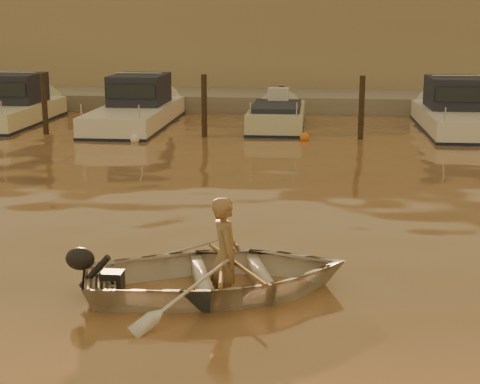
# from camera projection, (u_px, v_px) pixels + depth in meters

# --- Properties ---
(ground_plane) EXTENTS (160.00, 160.00, 0.00)m
(ground_plane) POSITION_uv_depth(u_px,v_px,m) (75.00, 292.00, 10.44)
(ground_plane) COLOR brown
(ground_plane) RESTS_ON ground
(dinghy) EXTENTS (4.35, 3.61, 0.78)m
(dinghy) POSITION_uv_depth(u_px,v_px,m) (219.00, 275.00, 10.36)
(dinghy) COLOR silver
(dinghy) RESTS_ON ground_plane
(person) EXTENTS (0.56, 0.70, 1.69)m
(person) POSITION_uv_depth(u_px,v_px,m) (226.00, 256.00, 10.31)
(person) COLOR olive
(person) RESTS_ON dinghy
(outboard_motor) EXTENTS (0.98, 0.63, 0.70)m
(outboard_motor) POSITION_uv_depth(u_px,v_px,m) (111.00, 280.00, 10.10)
(outboard_motor) COLOR black
(outboard_motor) RESTS_ON dinghy
(oar_port) EXTENTS (1.04, 1.88, 0.13)m
(oar_port) POSITION_uv_depth(u_px,v_px,m) (236.00, 263.00, 10.37)
(oar_port) COLOR brown
(oar_port) RESTS_ON dinghy
(oar_starboard) EXTENTS (0.28, 2.10, 0.13)m
(oar_starboard) POSITION_uv_depth(u_px,v_px,m) (222.00, 264.00, 10.33)
(oar_starboard) COLOR olive
(oar_starboard) RESTS_ON dinghy
(moored_boat_1) EXTENTS (2.21, 6.58, 1.75)m
(moored_boat_1) POSITION_uv_depth(u_px,v_px,m) (10.00, 106.00, 26.51)
(moored_boat_1) COLOR #F0ECC9
(moored_boat_1) RESTS_ON ground_plane
(moored_boat_2) EXTENTS (2.30, 7.69, 1.75)m
(moored_boat_2) POSITION_uv_depth(u_px,v_px,m) (136.00, 108.00, 26.06)
(moored_boat_2) COLOR white
(moored_boat_2) RESTS_ON ground_plane
(moored_boat_3) EXTENTS (1.85, 5.42, 0.95)m
(moored_boat_3) POSITION_uv_depth(u_px,v_px,m) (277.00, 121.00, 25.66)
(moored_boat_3) COLOR beige
(moored_boat_3) RESTS_ON ground_plane
(moored_boat_4) EXTENTS (2.29, 7.04, 1.75)m
(moored_boat_4) POSITION_uv_depth(u_px,v_px,m) (457.00, 112.00, 24.96)
(moored_boat_4) COLOR white
(moored_boat_4) RESTS_ON ground_plane
(piling_1) EXTENTS (0.18, 0.18, 2.20)m
(piling_1) POSITION_uv_depth(u_px,v_px,m) (45.00, 107.00, 24.11)
(piling_1) COLOR #2D2319
(piling_1) RESTS_ON ground_plane
(piling_2) EXTENTS (0.18, 0.18, 2.20)m
(piling_2) POSITION_uv_depth(u_px,v_px,m) (204.00, 109.00, 23.59)
(piling_2) COLOR #2D2319
(piling_2) RESTS_ON ground_plane
(piling_3) EXTENTS (0.18, 0.18, 2.20)m
(piling_3) POSITION_uv_depth(u_px,v_px,m) (361.00, 111.00, 23.10)
(piling_3) COLOR #2D2319
(piling_3) RESTS_ON ground_plane
(fender_c) EXTENTS (0.30, 0.30, 0.30)m
(fender_c) POSITION_uv_depth(u_px,v_px,m) (135.00, 139.00, 22.72)
(fender_c) COLOR white
(fender_c) RESTS_ON ground_plane
(fender_d) EXTENTS (0.30, 0.30, 0.30)m
(fender_d) POSITION_uv_depth(u_px,v_px,m) (305.00, 137.00, 23.03)
(fender_d) COLOR orange
(fender_d) RESTS_ON ground_plane
(quay) EXTENTS (52.00, 4.00, 1.00)m
(quay) POSITION_uv_depth(u_px,v_px,m) (236.00, 104.00, 31.20)
(quay) COLOR gray
(quay) RESTS_ON ground_plane
(waterfront_building) EXTENTS (46.00, 7.00, 4.80)m
(waterfront_building) POSITION_uv_depth(u_px,v_px,m) (248.00, 45.00, 35.99)
(waterfront_building) COLOR #9E8466
(waterfront_building) RESTS_ON quay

